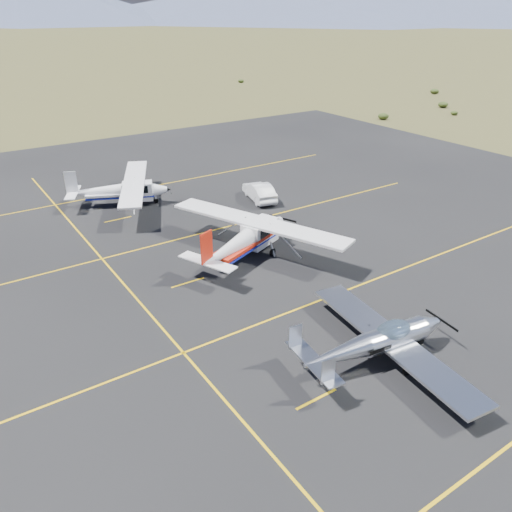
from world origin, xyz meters
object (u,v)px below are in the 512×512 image
object	(u,v)px
aircraft_plain	(120,190)
sedan	(259,191)
aircraft_cessna	(247,237)
aircraft_low_wing	(379,341)

from	to	relation	value
aircraft_plain	sedan	distance (m)	10.67
sedan	aircraft_plain	bearing A→B (deg)	-13.69
aircraft_cessna	aircraft_low_wing	bearing A→B (deg)	-115.67
aircraft_low_wing	sedan	xyz separation A→B (m)	(7.00, 19.34, -0.32)
aircraft_cessna	sedan	xyz separation A→B (m)	(6.34, 7.98, -0.66)
aircraft_plain	sedan	bearing A→B (deg)	-2.87
aircraft_low_wing	sedan	world-z (taller)	aircraft_low_wing
aircraft_low_wing	aircraft_plain	xyz separation A→B (m)	(-2.46, 24.23, 0.24)
aircraft_low_wing	aircraft_cessna	distance (m)	11.39
aircraft_plain	aircraft_low_wing	bearing A→B (deg)	-59.74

